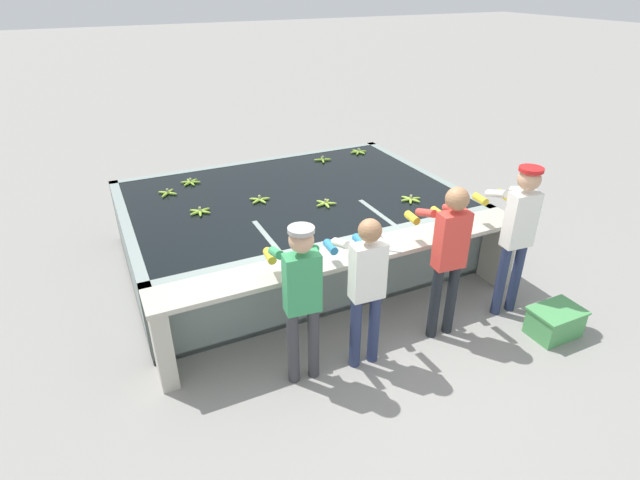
% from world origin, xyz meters
% --- Properties ---
extents(ground_plane, '(80.00, 80.00, 0.00)m').
position_xyz_m(ground_plane, '(0.00, 0.00, 0.00)').
color(ground_plane, gray).
rests_on(ground_plane, ground).
extents(wash_tank, '(4.29, 3.01, 0.92)m').
position_xyz_m(wash_tank, '(0.00, 1.95, 0.45)').
color(wash_tank, gray).
rests_on(wash_tank, ground).
extents(work_ledge, '(4.29, 0.45, 0.92)m').
position_xyz_m(work_ledge, '(0.00, 0.23, 0.64)').
color(work_ledge, '#B7B2A3').
rests_on(work_ledge, ground).
extents(worker_0, '(0.45, 0.73, 1.63)m').
position_xyz_m(worker_0, '(-0.84, -0.30, 0.99)').
color(worker_0, '#38383D').
rests_on(worker_0, ground).
extents(worker_1, '(0.43, 0.72, 1.60)m').
position_xyz_m(worker_1, '(-0.21, -0.36, 0.95)').
color(worker_1, navy).
rests_on(worker_1, ground).
extents(worker_2, '(0.44, 0.73, 1.71)m').
position_xyz_m(worker_2, '(0.76, -0.32, 1.03)').
color(worker_2, '#1E2328').
rests_on(worker_2, ground).
extents(worker_3, '(0.45, 0.74, 1.76)m').
position_xyz_m(worker_3, '(1.69, -0.31, 1.08)').
color(worker_3, navy).
rests_on(worker_3, ground).
extents(banana_bunch_floating_0, '(0.28, 0.28, 0.08)m').
position_xyz_m(banana_bunch_floating_0, '(1.64, 3.06, 0.93)').
color(banana_bunch_floating_0, '#7FAD33').
rests_on(banana_bunch_floating_0, wash_tank).
extents(banana_bunch_floating_1, '(0.28, 0.28, 0.08)m').
position_xyz_m(banana_bunch_floating_1, '(0.94, 2.96, 0.93)').
color(banana_bunch_floating_1, '#7FAD33').
rests_on(banana_bunch_floating_1, wash_tank).
extents(banana_bunch_floating_2, '(0.27, 0.28, 0.08)m').
position_xyz_m(banana_bunch_floating_2, '(-1.12, 2.89, 0.93)').
color(banana_bunch_floating_2, '#7FAD33').
rests_on(banana_bunch_floating_2, wash_tank).
extents(banana_bunch_floating_3, '(0.28, 0.28, 0.08)m').
position_xyz_m(banana_bunch_floating_3, '(-1.23, 1.88, 0.93)').
color(banana_bunch_floating_3, '#8CB738').
rests_on(banana_bunch_floating_3, wash_tank).
extents(banana_bunch_floating_4, '(0.24, 0.24, 0.08)m').
position_xyz_m(banana_bunch_floating_4, '(-1.48, 2.63, 0.93)').
color(banana_bunch_floating_4, '#8CB738').
rests_on(banana_bunch_floating_4, wash_tank).
extents(banana_bunch_floating_5, '(0.28, 0.27, 0.08)m').
position_xyz_m(banana_bunch_floating_5, '(1.29, 1.09, 0.93)').
color(banana_bunch_floating_5, '#93BC3D').
rests_on(banana_bunch_floating_5, wash_tank).
extents(banana_bunch_floating_6, '(0.28, 0.27, 0.08)m').
position_xyz_m(banana_bunch_floating_6, '(0.25, 1.44, 0.93)').
color(banana_bunch_floating_6, '#93BC3D').
rests_on(banana_bunch_floating_6, wash_tank).
extents(banana_bunch_floating_7, '(0.27, 0.28, 0.08)m').
position_xyz_m(banana_bunch_floating_7, '(-0.46, 1.91, 0.93)').
color(banana_bunch_floating_7, '#93BC3D').
rests_on(banana_bunch_floating_7, wash_tank).
extents(knife_0, '(0.27, 0.27, 0.02)m').
position_xyz_m(knife_0, '(0.28, 0.15, 0.92)').
color(knife_0, silver).
rests_on(knife_0, work_ledge).
extents(crate, '(0.55, 0.39, 0.32)m').
position_xyz_m(crate, '(1.87, -0.90, 0.16)').
color(crate, '#4C9E56').
rests_on(crate, ground).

